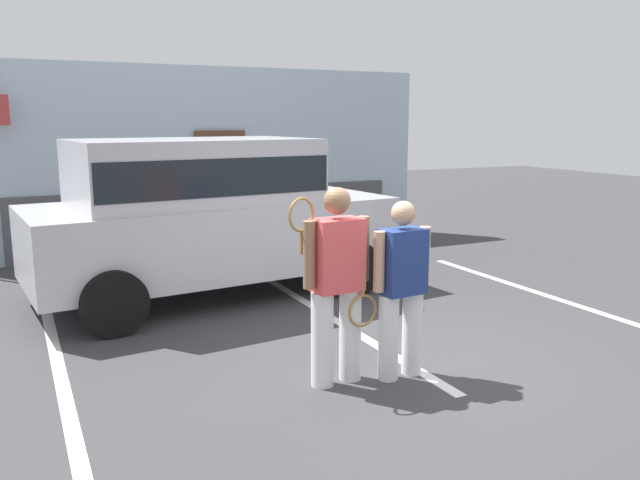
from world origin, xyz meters
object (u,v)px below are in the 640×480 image
object	(u,v)px
tennis_player_man	(336,283)
tennis_player_woman	(401,288)
potted_plant_by_porch	(355,223)
parked_suv	(206,210)

from	to	relation	value
tennis_player_man	tennis_player_woman	world-z (taller)	tennis_player_man
tennis_player_woman	potted_plant_by_porch	distance (m)	6.20
parked_suv	tennis_player_woman	xyz separation A→B (m)	(0.80, -3.37, -0.32)
parked_suv	potted_plant_by_porch	distance (m)	4.16
tennis_player_woman	tennis_player_man	bearing A→B (deg)	-16.98
parked_suv	potted_plant_by_porch	xyz separation A→B (m)	(3.44, 2.23, -0.73)
parked_suv	potted_plant_by_porch	world-z (taller)	parked_suv
tennis_player_woman	potted_plant_by_porch	bearing A→B (deg)	-119.45
tennis_player_woman	potted_plant_by_porch	world-z (taller)	tennis_player_woman
tennis_player_man	potted_plant_by_porch	distance (m)	6.36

